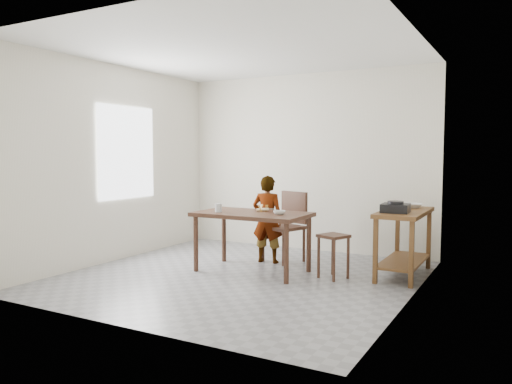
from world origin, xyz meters
The scene contains 17 objects.
floor centered at (0.00, 0.00, -0.02)m, with size 4.00×4.00×0.04m, color gray.
ceiling centered at (0.00, 0.00, 2.72)m, with size 4.00×4.00×0.04m, color white.
wall_back centered at (0.00, 2.02, 1.35)m, with size 4.00×0.04×2.70m, color silver.
wall_front centered at (0.00, -2.02, 1.35)m, with size 4.00×0.04×2.70m, color silver.
wall_left centered at (-2.02, 0.00, 1.35)m, with size 0.04×4.00×2.70m, color silver.
wall_right centered at (2.02, 0.00, 1.35)m, with size 0.04×4.00×2.70m, color silver.
window_pane centered at (-1.97, 0.20, 1.50)m, with size 0.02×1.10×1.30m, color white.
dining_table centered at (0.00, 0.30, 0.38)m, with size 1.40×0.80×0.75m, color #3F2519, non-canonical shape.
prep_counter centered at (1.72, 1.00, 0.40)m, with size 0.50×1.20×0.80m, color brown, non-canonical shape.
child centered at (-0.08, 0.87, 0.59)m, with size 0.43×0.29×1.19m, color white.
dining_chair centered at (0.09, 1.02, 0.48)m, with size 0.46×0.46×0.96m, color #3F2519, non-canonical shape.
stool centered at (1.01, 0.47, 0.26)m, with size 0.30×0.30×0.53m, color #3F2519, non-canonical shape.
glass_tumbler centered at (-0.39, 0.13, 0.80)m, with size 0.09×0.09×0.11m, color silver.
small_bowl centered at (0.39, 0.27, 0.77)m, with size 0.15×0.15×0.05m, color silver.
banana centered at (0.07, 0.45, 0.78)m, with size 0.17×0.12×0.06m, color gold, non-canonical shape.
serving_bowl centered at (1.75, 1.32, 0.83)m, with size 0.24×0.24×0.06m, color silver.
gas_burner centered at (1.67, 0.73, 0.85)m, with size 0.31×0.31×0.10m, color black.
Camera 1 is at (3.02, -5.11, 1.49)m, focal length 35.00 mm.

